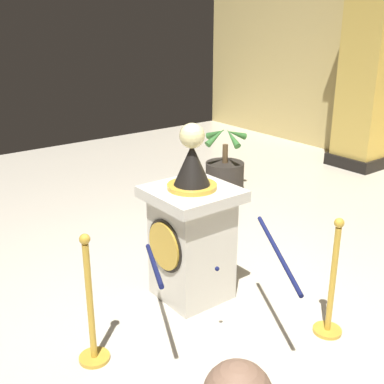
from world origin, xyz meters
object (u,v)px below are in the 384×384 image
(stanchion_near, at_px, (91,318))
(potted_palm_left, at_px, (225,174))
(stanchion_far, at_px, (331,294))
(pedestal_clock, at_px, (192,232))

(stanchion_near, height_order, potted_palm_left, stanchion_near)
(stanchion_near, relative_size, potted_palm_left, 1.05)
(stanchion_near, xyz_separation_m, stanchion_far, (0.88, 1.72, -0.01))
(pedestal_clock, distance_m, stanchion_far, 1.32)
(pedestal_clock, distance_m, potted_palm_left, 2.93)
(pedestal_clock, distance_m, stanchion_near, 1.23)
(pedestal_clock, xyz_separation_m, stanchion_far, (1.16, 0.55, -0.29))
(stanchion_near, bearing_deg, pedestal_clock, 103.46)
(pedestal_clock, relative_size, stanchion_far, 1.59)
(pedestal_clock, height_order, stanchion_far, pedestal_clock)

